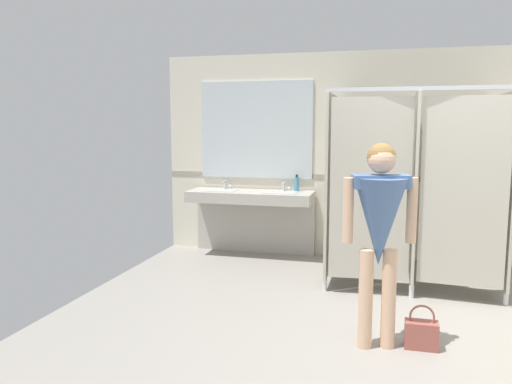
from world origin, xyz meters
TOP-DOWN VIEW (x-y plane):
  - ground_plane at (0.00, 0.00)m, footprint 7.02×6.12m
  - wall_back at (0.00, 2.82)m, footprint 7.02×0.12m
  - wall_back_tile_band at (0.00, 2.76)m, footprint 7.02×0.01m
  - vanity_counter at (-2.27, 2.55)m, footprint 1.63×0.55m
  - mirror_panel at (-2.27, 2.75)m, footprint 1.53×0.02m
  - bathroom_stalls at (-0.27, 1.80)m, footprint 1.81×1.52m
  - person_standing at (-0.59, 0.02)m, footprint 0.54×0.49m
  - handbag at (-0.25, 0.09)m, footprint 0.25×0.14m
  - soap_dispenser at (-1.69, 2.63)m, footprint 0.07×0.07m

SIDE VIEW (x-z plane):
  - ground_plane at x=0.00m, z-range -0.10..0.00m
  - handbag at x=-0.25m, z-range -0.06..0.29m
  - vanity_counter at x=-2.27m, z-range 0.14..1.12m
  - soap_dispenser at x=-1.69m, z-range 0.85..1.07m
  - person_standing at x=-0.59m, z-range 0.20..1.80m
  - wall_back_tile_band at x=0.00m, z-range 1.02..1.08m
  - bathroom_stalls at x=-0.27m, z-range 0.05..2.13m
  - wall_back at x=0.00m, z-range 0.00..2.65m
  - mirror_panel at x=-2.27m, z-range 1.01..2.30m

